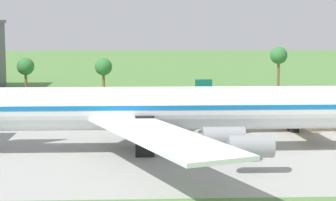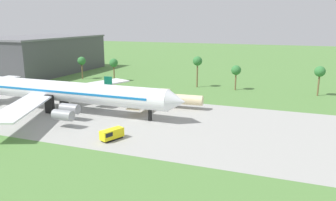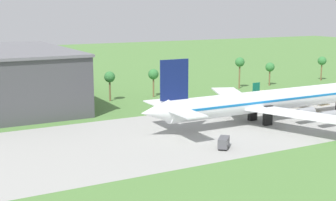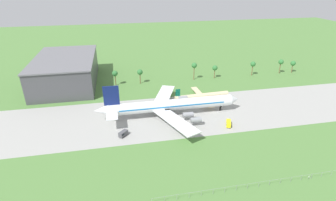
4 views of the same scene
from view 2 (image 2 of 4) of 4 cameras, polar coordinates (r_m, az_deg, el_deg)
ground_plane at (r=86.38m, az=-5.76°, el=-3.23°), size 600.00×600.00×0.00m
taxiway_strip at (r=86.38m, az=-5.76°, el=-3.22°), size 320.00×44.00×0.02m
jet_airliner at (r=97.10m, az=-18.09°, el=1.54°), size 73.40×57.13×18.25m
regional_aircraft at (r=98.50m, az=-3.03°, el=0.59°), size 31.66×28.54×8.32m
fuel_truck at (r=71.84m, az=-9.86°, el=-5.81°), size 3.84×5.64×2.39m
terminal_building at (r=175.63m, az=-21.31°, el=7.48°), size 36.72×61.20×17.73m
palm_tree_row at (r=123.49m, az=12.07°, el=5.47°), size 130.87×3.60×11.96m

